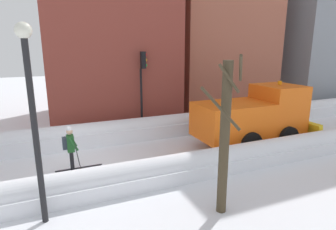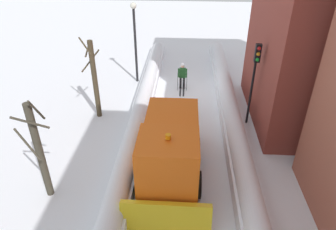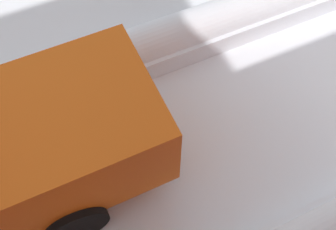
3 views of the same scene
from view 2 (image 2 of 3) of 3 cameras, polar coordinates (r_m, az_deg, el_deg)
The scene contains 9 objects.
ground_plane at distance 12.22m, azimuth 2.67°, elevation -17.26°, with size 80.00×80.00×0.00m, color white.
snowbank_left at distance 12.11m, azimuth 15.07°, elevation -15.65°, with size 1.10×36.00×1.13m.
snowbank_right at distance 12.17m, azimuth -9.53°, elevation -15.27°, with size 1.10×36.00×0.95m.
plow_truck at distance 12.63m, azimuth 0.41°, elevation -6.16°, with size 3.20×5.98×3.12m.
skier at distance 20.29m, azimuth 2.70°, elevation 7.51°, with size 0.62×1.80×1.81m.
traffic_light_pole at distance 16.00m, azimuth 15.86°, elevation 8.02°, with size 0.28×0.42×4.50m.
street_lamp at distance 20.67m, azimuth -6.18°, elevation 14.78°, with size 0.40×0.40×5.32m.
bare_tree_near at distance 16.99m, azimuth -13.50°, elevation 6.54°, with size 0.96×1.28×4.58m.
bare_tree_mid at distance 12.29m, azimuth -22.84°, elevation -6.14°, with size 1.34×1.13×4.49m.
Camera 2 is at (0.04, 18.11, 9.14)m, focal length 32.77 mm.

